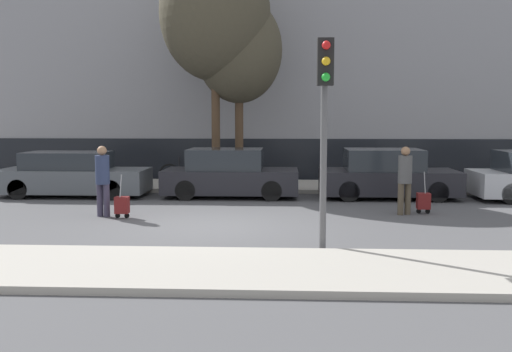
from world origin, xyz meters
name	(u,v)px	position (x,y,z in m)	size (l,w,h in m)	color
ground_plane	(212,227)	(0.00, 0.00, 0.00)	(80.00, 80.00, 0.00)	#4C4C4F
sidewalk_near	(181,269)	(0.00, -3.75, 0.06)	(28.00, 2.50, 0.12)	#A39E93
sidewalk_far	(238,186)	(0.00, 7.00, 0.06)	(28.00, 3.00, 0.12)	#A39E93
building_facade	(244,62)	(0.00, 10.42, 4.58)	(28.00, 2.50, 9.20)	gray
parked_car_0	(72,175)	(-4.89, 4.62, 0.64)	(4.50, 1.70, 1.37)	#4C5156
parked_car_1	(229,175)	(-0.06, 4.73, 0.68)	(4.05, 1.83, 1.47)	black
parked_car_2	(387,175)	(4.68, 4.74, 0.68)	(4.06, 1.88, 1.47)	black
pedestrian_left	(103,177)	(-2.80, 1.13, 0.99)	(0.34, 0.34, 1.73)	#383347
trolley_left	(122,205)	(-2.29, 0.94, 0.32)	(0.34, 0.29, 1.06)	maroon
pedestrian_right	(405,176)	(4.61, 1.79, 0.97)	(0.34, 0.34, 1.70)	#4C4233
trolley_right	(423,201)	(5.12, 1.97, 0.32)	(0.34, 0.29, 1.06)	maroon
traffic_light	(325,102)	(2.31, -2.36, 2.69)	(0.28, 0.47, 3.78)	#515154
parked_bicycle	(185,174)	(-1.79, 6.71, 0.49)	(1.77, 0.06, 0.96)	black
bare_tree_near_crossing	(215,14)	(-0.67, 6.42, 5.77)	(3.61, 3.61, 7.88)	#4C3826
bare_tree_down_street	(239,51)	(0.08, 6.76, 4.62)	(2.88, 2.88, 6.29)	#4C3826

